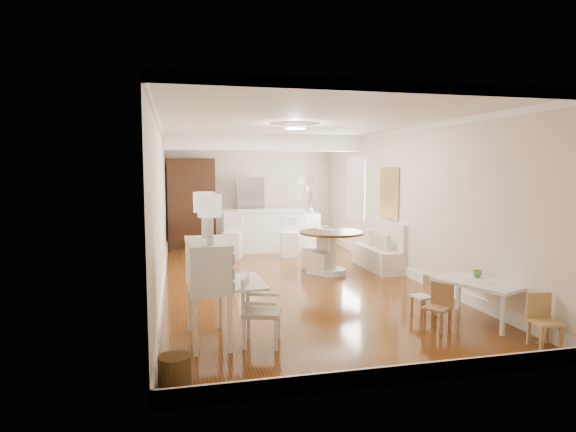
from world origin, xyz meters
name	(u,v)px	position (x,y,z in m)	size (l,w,h in m)	color
room	(286,172)	(0.04, 0.32, 1.98)	(9.00, 9.04, 2.82)	brown
secretary_bureau	(208,291)	(-1.66, -2.93, 0.60)	(0.94, 0.96, 1.20)	white
gustavian_armchair	(262,310)	(-1.06, -3.18, 0.40)	(0.46, 0.46, 0.80)	silver
wicker_basket	(175,372)	(-2.05, -4.09, 0.15)	(0.30, 0.30, 0.30)	#513619
kids_table	(479,301)	(1.90, -3.00, 0.27)	(0.65, 1.09, 0.54)	white
kids_chair_a	(437,307)	(1.16, -3.22, 0.30)	(0.29, 0.29, 0.61)	#946843
kids_chair_b	(423,296)	(1.30, -2.60, 0.28)	(0.27, 0.27, 0.56)	#9E7247
kids_chair_c	(545,321)	(2.05, -4.01, 0.31)	(0.30, 0.30, 0.62)	tan
banquette	(378,245)	(1.99, 0.50, 0.49)	(0.52, 1.60, 0.98)	silver
dining_table	(332,253)	(0.91, 0.19, 0.42)	(1.23, 1.23, 0.84)	#432815
slip_chair_near	(322,252)	(0.74, 0.32, 0.43)	(0.41, 0.42, 0.86)	white
slip_chair_far	(315,247)	(0.77, 0.87, 0.43)	(0.41, 0.43, 0.87)	silver
breakfast_counter	(263,231)	(0.10, 3.10, 0.52)	(2.05, 0.65, 1.03)	white
bar_stool_left	(233,237)	(-0.75, 2.36, 0.48)	(0.38, 0.38, 0.96)	white
bar_stool_right	(289,237)	(0.54, 2.21, 0.46)	(0.37, 0.37, 0.93)	white
pantry_cabinet	(191,203)	(-1.60, 4.18, 1.15)	(1.20, 0.60, 2.30)	#381E11
fridge	(264,211)	(0.30, 4.15, 0.90)	(0.75, 0.65, 1.80)	silver
sideboard	(310,229)	(1.46, 3.61, 0.45)	(0.41, 0.93, 0.89)	white
pencil_cup	(477,274)	(2.02, -2.77, 0.59)	(0.12, 0.12, 0.09)	#5F9456
branch_vase	(310,209)	(1.46, 3.64, 0.98)	(0.17, 0.17, 0.18)	white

